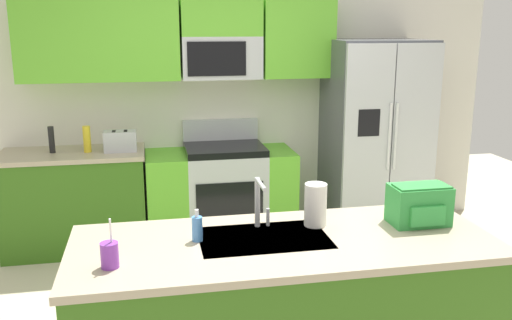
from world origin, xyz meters
The scene contains 13 objects.
kitchen_wall_unit centered at (-0.14, 2.08, 1.47)m, with size 5.20×0.43×2.60m.
back_counter centered at (-1.44, 1.80, 0.45)m, with size 1.25×0.63×0.90m.
range_oven centered at (-0.13, 1.80, 0.44)m, with size 1.36×0.61×1.10m.
refrigerator centered at (1.35, 1.73, 0.93)m, with size 0.90×0.76×1.85m.
island_counter centered at (-0.11, -0.54, 0.45)m, with size 2.21×0.86×0.90m.
toaster centered at (-1.02, 1.75, 0.99)m, with size 0.28×0.16×0.18m.
pepper_mill centered at (-1.60, 1.80, 1.02)m, with size 0.05×0.05×0.23m, color black.
bottle_yellow centered at (-1.30, 1.77, 1.02)m, with size 0.07×0.07×0.23m, color yellow.
sink_faucet centered at (-0.20, -0.35, 1.07)m, with size 0.09×0.21×0.28m.
drink_cup_purple centered at (-0.98, -0.71, 0.96)m, with size 0.08×0.08×0.24m.
soap_dispenser centered at (-0.55, -0.47, 0.97)m, with size 0.06×0.06×0.17m.
paper_towel_roll centered at (0.12, -0.36, 1.02)m, with size 0.12×0.12×0.24m, color white.
backpack centered at (0.69, -0.45, 1.02)m, with size 0.32×0.22×0.23m.
Camera 1 is at (-0.78, -3.20, 2.00)m, focal length 39.36 mm.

